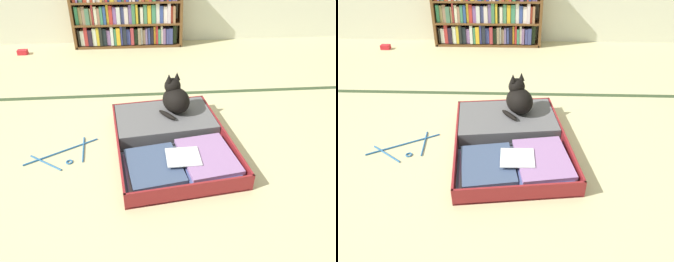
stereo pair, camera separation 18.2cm
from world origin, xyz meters
TOP-DOWN VIEW (x-y plane):
  - ground_plane at (0.00, 0.00)m, footprint 10.00×10.00m
  - tatami_border at (0.00, 0.97)m, footprint 4.80×0.05m
  - bookshelf at (-0.19, 2.27)m, footprint 1.22×0.23m
  - open_suitcase at (0.12, 0.27)m, footprint 0.78×1.00m
  - black_cat at (0.17, 0.50)m, footprint 0.25×0.28m
  - clothes_hanger at (-0.54, 0.19)m, footprint 0.41×0.33m
  - small_red_pouch at (-1.34, 2.05)m, footprint 0.10×0.07m

SIDE VIEW (x-z plane):
  - ground_plane at x=0.00m, z-range 0.00..0.00m
  - tatami_border at x=0.00m, z-range 0.00..0.00m
  - clothes_hanger at x=-0.54m, z-range 0.00..0.01m
  - small_red_pouch at x=-1.34m, z-range 0.00..0.05m
  - open_suitcase at x=0.12m, z-range -0.01..0.10m
  - black_cat at x=0.17m, z-range 0.07..0.33m
  - bookshelf at x=-0.19m, z-range -0.01..0.73m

